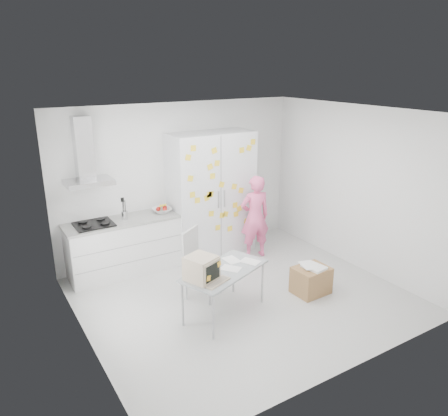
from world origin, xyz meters
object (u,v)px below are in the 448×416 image
chair (198,259)px  cardboard_box (311,280)px  person (255,217)px  desk (210,270)px

chair → cardboard_box: (1.48, -0.82, -0.37)m
person → chair: person is taller
person → desk: 2.22m
person → cardboard_box: 1.63m
person → desk: bearing=50.2°
desk → cardboard_box: bearing=-25.6°
desk → chair: bearing=53.7°
desk → cardboard_box: desk is taller
chair → cardboard_box: bearing=-63.0°
person → desk: person is taller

